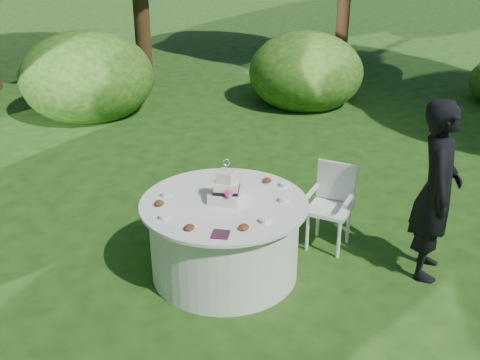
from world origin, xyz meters
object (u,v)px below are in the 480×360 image
Objects in this scene: napkins at (221,234)px; chair at (332,199)px; cake at (227,190)px; guest at (437,191)px; table at (224,237)px.

napkins is 1.63m from chair.
cake is at bearing 96.33° from napkins.
cake is (-1.90, -0.34, 0.01)m from guest.
guest is 1.93m from cake.
guest reaches higher than napkins.
chair reaches higher than table.
table is at bearing 98.70° from napkins.
table is 3.74× the size of cake.
chair is (-0.94, 0.37, -0.35)m from guest.
chair is at bearing 56.17° from napkins.
chair reaches higher than napkins.
chair is at bearing 36.36° from table.
napkins is 0.34× the size of cake.
guest is at bearing 10.50° from table.
guest is 1.07m from chair.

